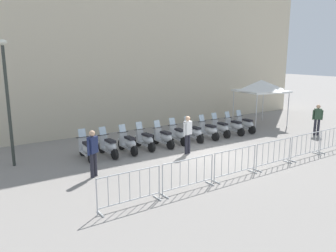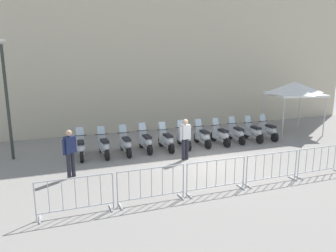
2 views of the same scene
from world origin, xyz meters
name	(u,v)px [view 1 (image 1 of 2)]	position (x,y,z in m)	size (l,w,h in m)	color
ground_plane	(210,155)	(0.00, 0.00, 0.00)	(120.00, 120.00, 0.00)	gray
building_facade	(126,25)	(-1.53, 7.68, 6.20)	(28.00, 2.40, 12.41)	beige
motorcycle_0	(87,149)	(-5.16, 1.45, 0.45)	(0.62, 1.72, 1.24)	black
motorcycle_1	(109,146)	(-4.20, 1.53, 0.45)	(0.72, 1.70, 1.24)	black
motorcycle_2	(128,143)	(-3.26, 1.71, 0.45)	(0.69, 1.71, 1.24)	black
motorcycle_3	(145,140)	(-2.34, 2.01, 0.45)	(0.70, 1.71, 1.24)	black
motorcycle_4	(164,138)	(-1.38, 2.07, 0.45)	(0.72, 1.70, 1.24)	black
motorcycle_5	(178,135)	(-0.48, 2.38, 0.45)	(0.62, 1.72, 1.24)	black
motorcycle_6	(194,133)	(0.47, 2.52, 0.45)	(0.67, 1.72, 1.24)	black
motorcycle_7	(208,131)	(1.42, 2.64, 0.45)	(0.71, 1.71, 1.24)	black
motorcycle_8	(220,128)	(2.33, 2.91, 0.45)	(0.62, 1.72, 1.24)	black
motorcycle_9	(234,127)	(3.29, 3.03, 0.45)	(0.68, 1.71, 1.24)	black
motorcycle_10	(245,125)	(4.22, 3.25, 0.45)	(0.65, 1.72, 1.24)	black
barrier_segment_0	(130,189)	(-4.72, -3.58, 0.52)	(2.01, 0.80, 1.07)	#B2B5B7
barrier_segment_1	(188,175)	(-2.63, -3.17, 0.52)	(2.01, 0.80, 1.07)	#B2B5B7
barrier_segment_2	(235,163)	(-0.54, -2.75, 0.52)	(2.01, 0.80, 1.07)	#B2B5B7
barrier_segment_3	(274,154)	(1.55, -2.33, 0.52)	(2.01, 0.80, 1.07)	#B2B5B7
barrier_segment_4	(306,146)	(3.64, -1.92, 0.52)	(2.01, 0.80, 1.07)	#B2B5B7
barrier_segment_5	(333,139)	(5.74, -1.50, 0.52)	(2.01, 0.80, 1.07)	#B2B5B7
street_lamp	(7,90)	(-7.99, 1.78, 3.04)	(0.36, 0.36, 4.93)	#2D332D
officer_near_row_end	(93,151)	(-5.26, -0.73, 0.98)	(0.44, 0.40, 1.73)	#23232D
officer_mid_plaza	(188,133)	(-0.82, 0.59, 0.98)	(0.51, 0.34, 1.73)	#23232D
officer_by_barriers	(317,118)	(7.48, 1.10, 0.98)	(0.47, 0.38, 1.73)	#23232D
canopy_tent	(261,86)	(6.33, 4.67, 2.52)	(2.68, 2.68, 2.91)	silver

